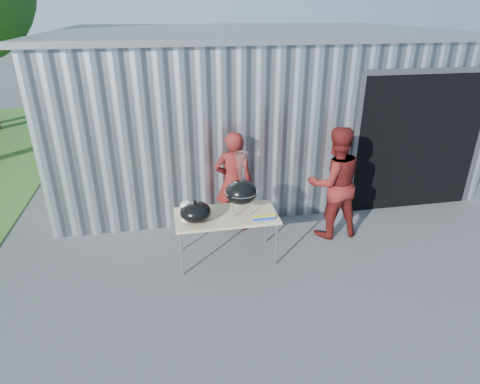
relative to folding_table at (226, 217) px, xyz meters
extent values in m
plane|color=#444447|center=(0.43, -0.58, -0.71)|extent=(80.00, 80.00, 0.00)
cube|color=silver|center=(1.23, 4.12, 0.79)|extent=(8.00, 6.00, 3.00)
cube|color=slate|center=(1.23, 4.12, 2.34)|extent=(8.20, 6.20, 0.10)
cube|color=black|center=(3.73, 1.69, 0.54)|extent=(2.40, 1.20, 2.50)
cube|color=#4C4C51|center=(3.73, 1.12, 1.84)|extent=(2.52, 0.08, 0.10)
cube|color=tan|center=(0.00, 0.00, 0.02)|extent=(1.50, 0.75, 0.04)
cylinder|color=silver|center=(-0.69, -0.32, -0.35)|extent=(0.03, 0.03, 0.71)
cylinder|color=silver|center=(0.69, -0.32, -0.35)|extent=(0.03, 0.03, 0.71)
cylinder|color=silver|center=(-0.69, 0.31, -0.35)|extent=(0.03, 0.03, 0.71)
cylinder|color=silver|center=(0.69, 0.31, -0.35)|extent=(0.03, 0.03, 0.71)
ellipsoid|color=black|center=(0.23, 0.00, 0.38)|extent=(0.46, 0.46, 0.35)
cylinder|color=silver|center=(0.23, 0.00, 0.40)|extent=(0.47, 0.47, 0.02)
cylinder|color=silver|center=(0.23, 0.00, 0.41)|extent=(0.44, 0.44, 0.01)
cylinder|color=silver|center=(0.23, 0.14, 0.16)|extent=(0.02, 0.02, 0.24)
cylinder|color=silver|center=(0.10, -0.07, 0.16)|extent=(0.02, 0.02, 0.24)
cylinder|color=silver|center=(0.35, -0.07, 0.16)|extent=(0.02, 0.02, 0.24)
cylinder|color=#D37B4C|center=(0.08, 0.00, 0.42)|extent=(0.02, 0.14, 0.02)
cylinder|color=#D37B4C|center=(0.13, 0.00, 0.42)|extent=(0.02, 0.14, 0.02)
cylinder|color=#D37B4C|center=(0.17, 0.00, 0.42)|extent=(0.02, 0.14, 0.02)
cylinder|color=#D37B4C|center=(0.21, 0.00, 0.42)|extent=(0.02, 0.14, 0.02)
cylinder|color=#D37B4C|center=(0.25, 0.00, 0.42)|extent=(0.02, 0.14, 0.02)
cylinder|color=#D37B4C|center=(0.29, 0.00, 0.42)|extent=(0.02, 0.14, 0.02)
cylinder|color=#D37B4C|center=(0.33, 0.00, 0.42)|extent=(0.02, 0.14, 0.02)
cylinder|color=#D37B4C|center=(0.37, 0.00, 0.42)|extent=(0.02, 0.14, 0.02)
cone|color=silver|center=(0.23, 0.00, 0.71)|extent=(0.20, 0.20, 0.55)
ellipsoid|color=black|center=(-0.45, -0.10, 0.18)|extent=(0.44, 0.44, 0.29)
cylinder|color=black|center=(-0.45, -0.10, 0.34)|extent=(0.05, 0.05, 0.03)
cylinder|color=white|center=(-0.58, -0.05, 0.18)|extent=(0.12, 0.12, 0.28)
cube|color=white|center=(-0.55, 0.22, 0.09)|extent=(0.20, 0.15, 0.10)
cube|color=#17389A|center=(0.52, -0.25, 0.07)|extent=(0.32, 0.06, 0.05)
cube|color=yellow|center=(0.52, -0.25, 0.10)|extent=(0.32, 0.06, 0.01)
imported|color=#5B1513|center=(0.27, 0.87, 0.16)|extent=(0.68, 0.48, 1.75)
imported|color=#5B1513|center=(1.84, 0.40, 0.23)|extent=(0.94, 0.74, 1.87)
camera|label=1|loc=(-0.78, -5.15, 2.81)|focal=30.00mm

